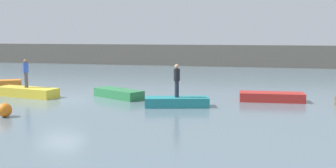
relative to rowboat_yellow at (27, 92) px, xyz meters
The scene contains 9 objects.
ground_plane 2.71m from the rowboat_yellow, 15.17° to the right, with size 120.00×120.00×0.00m, color slate.
embankment_wall 25.28m from the rowboat_yellow, 84.08° to the left, with size 80.00×1.20×2.50m, color #666056.
rowboat_yellow is the anchor object (origin of this frame).
rowboat_green 5.58m from the rowboat_yellow, ahead, with size 3.28×1.13×0.50m, color #2D7F47.
rowboat_teal 9.51m from the rowboat_yellow, ahead, with size 3.26×1.06×0.49m, color teal.
rowboat_red 14.33m from the rowboat_yellow, ahead, with size 3.49×1.18×0.49m, color red.
person_dark_shirt 9.58m from the rowboat_yellow, ahead, with size 0.32×0.32×1.70m.
person_blue_shirt 1.21m from the rowboat_yellow, 165.96° to the left, with size 0.32×0.32×1.69m.
mooring_buoy 5.93m from the rowboat_yellow, 65.81° to the right, with size 0.63×0.63×0.63m, color orange.
Camera 1 is at (10.95, -19.74, 3.69)m, focal length 41.57 mm.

